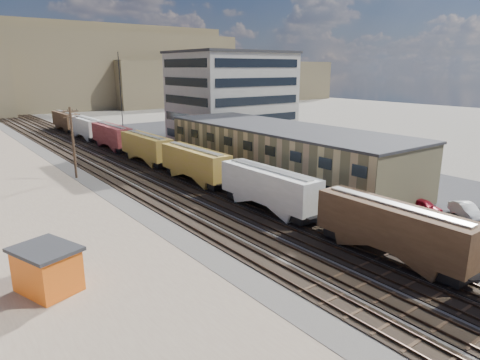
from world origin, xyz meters
TOP-DOWN VIEW (x-y plane):
  - ground at (0.00, 0.00)m, footprint 300.00×300.00m
  - ballast_bed at (0.00, 50.00)m, footprint 18.00×200.00m
  - asphalt_lot at (22.00, 35.00)m, footprint 26.00×120.00m
  - rail_tracks at (-0.55, 50.00)m, footprint 11.40×200.00m
  - freight_train at (3.80, 37.54)m, footprint 3.00×119.74m
  - warehouse at (14.98, 25.00)m, footprint 12.40×40.40m
  - office_tower at (27.95, 54.95)m, footprint 22.60×18.60m
  - utility_pole_north at (-8.50, 42.00)m, footprint 2.20×0.32m
  - radio_mast at (6.00, 60.00)m, footprint 1.20×0.16m
  - maintenance_shed at (-19.70, 10.88)m, footprint 4.68×5.30m
  - parked_car_red at (17.00, 4.30)m, footprint 2.22×4.19m
  - parked_car_white at (18.80, 0.70)m, footprint 3.91×4.67m
  - parked_car_blue at (27.96, 53.16)m, footprint 6.59×6.18m
  - parked_car_far at (29.48, 49.26)m, footprint 2.65×4.86m

SIDE VIEW (x-z plane):
  - ground at x=0.00m, z-range 0.00..0.00m
  - asphalt_lot at x=22.00m, z-range 0.00..0.04m
  - ballast_bed at x=0.00m, z-range 0.00..0.06m
  - rail_tracks at x=-0.55m, z-range -0.01..0.23m
  - parked_car_red at x=17.00m, z-range 0.00..1.36m
  - parked_car_white at x=18.80m, z-range 0.00..1.51m
  - parked_car_far at x=29.48m, z-range 0.00..1.57m
  - parked_car_blue at x=27.96m, z-range 0.00..1.72m
  - maintenance_shed at x=-19.70m, z-range 0.04..3.28m
  - freight_train at x=3.80m, z-range 0.56..5.02m
  - warehouse at x=14.98m, z-range 0.03..7.28m
  - utility_pole_north at x=-8.50m, z-range 0.30..10.30m
  - radio_mast at x=6.00m, z-range 0.12..18.12m
  - office_tower at x=27.95m, z-range 0.04..18.49m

